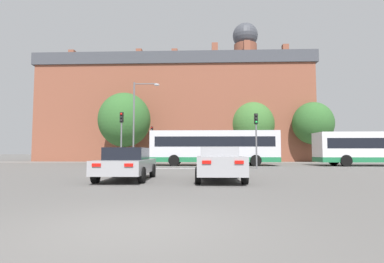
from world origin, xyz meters
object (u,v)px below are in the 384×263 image
(traffic_light_near_left, at_px, (121,131))
(pedestrian_waiting, at_px, (135,155))
(car_roadster_right, at_px, (219,164))
(traffic_light_near_right, at_px, (256,131))
(traffic_light_far_left, at_px, (152,138))
(traffic_light_far_right, at_px, (238,142))
(pedestrian_walking_east, at_px, (218,154))
(bus_crossing_lead, at_px, (214,147))
(car_saloon_left, at_px, (127,163))
(street_lamp_junction, at_px, (138,114))
(bus_crossing_trailing, at_px, (376,148))
(pedestrian_walking_west, at_px, (225,153))

(traffic_light_near_left, distance_m, pedestrian_waiting, 13.57)
(car_roadster_right, xyz_separation_m, traffic_light_near_right, (3.32, 9.83, 2.07))
(traffic_light_far_left, relative_size, traffic_light_near_left, 1.00)
(traffic_light_near_right, bearing_deg, traffic_light_far_right, 89.32)
(traffic_light_far_right, xyz_separation_m, traffic_light_near_left, (-10.57, -13.32, 0.44))
(traffic_light_near_left, height_order, pedestrian_walking_east, traffic_light_near_left)
(traffic_light_far_right, xyz_separation_m, pedestrian_walking_east, (-2.36, 1.08, -1.40))
(bus_crossing_lead, bearing_deg, pedestrian_walking_east, 175.26)
(car_roadster_right, relative_size, traffic_light_near_left, 1.04)
(traffic_light_far_left, bearing_deg, traffic_light_far_right, 2.00)
(car_saloon_left, distance_m, traffic_light_far_left, 23.26)
(traffic_light_near_right, distance_m, pedestrian_waiting, 18.56)
(traffic_light_near_right, relative_size, street_lamp_junction, 0.53)
(traffic_light_near_right, xyz_separation_m, pedestrian_walking_east, (-2.20, 14.82, -1.72))
(car_roadster_right, bearing_deg, traffic_light_near_right, 70.90)
(pedestrian_walking_east, bearing_deg, pedestrian_waiting, -3.53)
(pedestrian_waiting, bearing_deg, street_lamp_junction, 101.82)
(traffic_light_far_right, height_order, pedestrian_waiting, traffic_light_far_right)
(car_saloon_left, xyz_separation_m, bus_crossing_lead, (4.34, 14.73, 0.98))
(bus_crossing_trailing, height_order, pedestrian_walking_west, bus_crossing_trailing)
(traffic_light_far_right, distance_m, pedestrian_walking_west, 2.08)
(bus_crossing_lead, bearing_deg, traffic_light_far_left, -138.63)
(traffic_light_near_left, height_order, pedestrian_walking_west, traffic_light_near_left)
(bus_crossing_lead, xyz_separation_m, pedestrian_walking_west, (1.62, 8.81, -0.61))
(traffic_light_far_right, bearing_deg, pedestrian_walking_west, 172.53)
(pedestrian_walking_east, distance_m, pedestrian_walking_west, 1.19)
(street_lamp_junction, bearing_deg, traffic_light_far_left, 90.74)
(pedestrian_waiting, bearing_deg, traffic_light_far_right, 177.34)
(car_roadster_right, bearing_deg, pedestrian_walking_west, 84.91)
(traffic_light_far_right, height_order, pedestrian_walking_east, traffic_light_far_right)
(traffic_light_far_left, xyz_separation_m, street_lamp_junction, (0.11, -8.20, 1.88))
(pedestrian_walking_east, bearing_deg, traffic_light_far_right, 145.64)
(traffic_light_far_left, bearing_deg, pedestrian_walking_west, 3.65)
(car_roadster_right, xyz_separation_m, bus_crossing_lead, (0.32, 14.97, 0.98))
(pedestrian_walking_east, bearing_deg, car_roadster_right, 77.53)
(bus_crossing_trailing, relative_size, pedestrian_walking_west, 5.64)
(street_lamp_junction, bearing_deg, pedestrian_walking_east, 50.47)
(bus_crossing_trailing, xyz_separation_m, traffic_light_near_right, (-11.52, -4.88, 1.18))
(traffic_light_far_left, xyz_separation_m, traffic_light_near_right, (10.26, -13.38, -0.12))
(car_saloon_left, bearing_deg, traffic_light_near_left, 105.57)
(traffic_light_near_left, bearing_deg, car_saloon_left, -72.96)
(street_lamp_junction, xyz_separation_m, pedestrian_waiting, (-2.24, 8.51, -3.90))
(car_roadster_right, distance_m, bus_crossing_trailing, 20.91)
(bus_crossing_trailing, relative_size, traffic_light_near_left, 2.40)
(traffic_light_near_right, xyz_separation_m, traffic_light_far_right, (0.16, 13.74, -0.32))
(traffic_light_far_right, height_order, pedestrian_walking_west, traffic_light_far_right)
(street_lamp_junction, bearing_deg, pedestrian_waiting, 104.73)
(car_saloon_left, bearing_deg, bus_crossing_trailing, 36.01)
(car_saloon_left, height_order, street_lamp_junction, street_lamp_junction)
(pedestrian_walking_east, relative_size, pedestrian_walking_west, 0.98)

